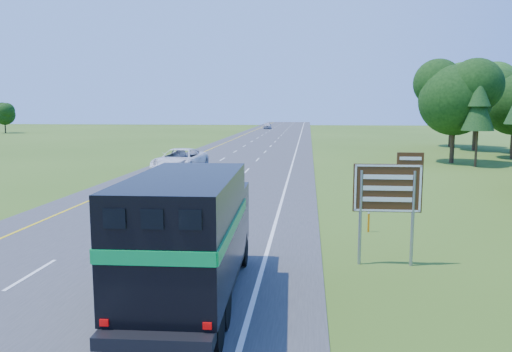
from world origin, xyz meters
The scene contains 7 objects.
road centered at (0.00, 50.00, 0.02)m, with size 15.00×260.00×0.04m, color #38383A.
lane_markings centered at (0.00, 50.00, 0.04)m, with size 11.15×260.00×0.01m.
horse_truck centered at (3.82, 9.31, 1.96)m, with size 2.80×8.21×3.60m.
white_suv centered at (-3.54, 36.45, 1.01)m, with size 3.22×6.98×1.94m, color white.
far_car centered at (-3.24, 121.16, 0.85)m, with size 1.91×4.76×1.62m, color silver.
exit_sign centered at (9.67, 13.29, 2.52)m, with size 2.29×0.13×3.87m.
delineator centered at (9.61, 17.87, 0.61)m, with size 0.09×0.05×1.13m.
Camera 1 is at (6.95, -3.59, 5.36)m, focal length 35.00 mm.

